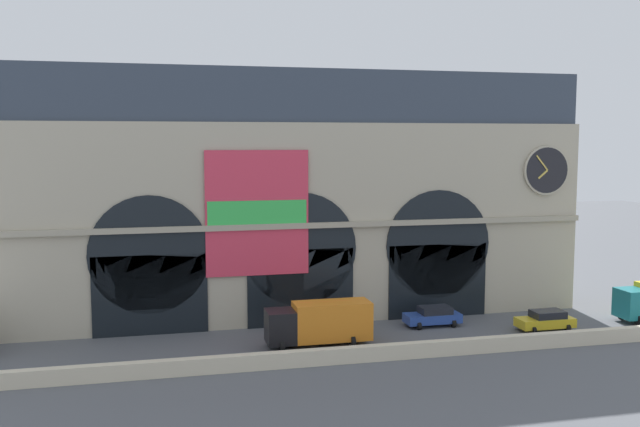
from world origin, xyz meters
TOP-DOWN VIEW (x-y plane):
  - ground_plane at (0.00, 0.00)m, footprint 200.00×200.00m
  - quay_parapet_wall at (0.00, -4.96)m, footprint 90.00×0.70m
  - station_building at (0.02, 7.29)m, footprint 48.53×4.97m
  - box_truck_center at (0.17, -0.75)m, footprint 7.50×2.91m
  - car_mideast at (10.12, 2.36)m, footprint 4.40×2.22m
  - car_east at (18.06, -0.90)m, footprint 4.40×2.22m

SIDE VIEW (x-z plane):
  - ground_plane at x=0.00m, z-range 0.00..0.00m
  - quay_parapet_wall at x=0.00m, z-range 0.00..1.04m
  - car_mideast at x=10.12m, z-range 0.03..1.58m
  - car_east at x=18.06m, z-range 0.03..1.58m
  - box_truck_center at x=0.17m, z-range 0.14..3.26m
  - station_building at x=0.02m, z-range -0.32..19.91m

